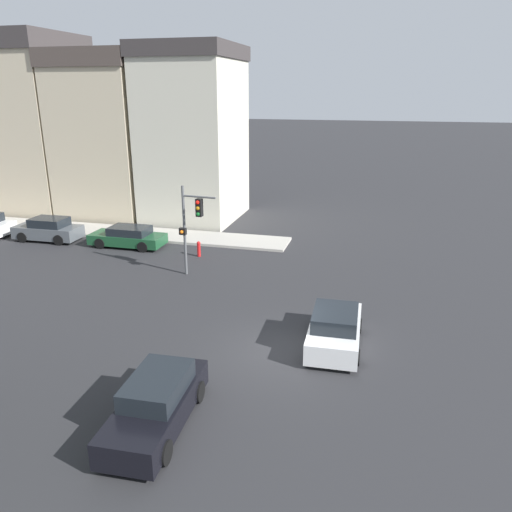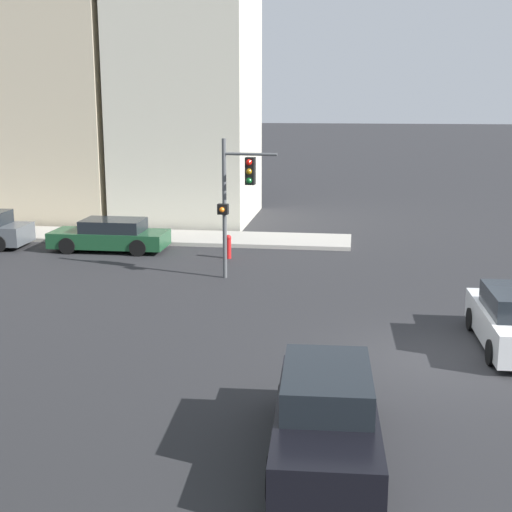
{
  "view_description": "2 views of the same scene",
  "coord_description": "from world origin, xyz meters",
  "px_view_note": "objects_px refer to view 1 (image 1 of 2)",
  "views": [
    {
      "loc": [
        -16.25,
        -3.38,
        9.31
      ],
      "look_at": [
        3.56,
        1.74,
        2.47
      ],
      "focal_mm": 35.0,
      "sensor_mm": 36.0,
      "label": 1
    },
    {
      "loc": [
        -16.45,
        2.1,
        6.09
      ],
      "look_at": [
        0.33,
        4.43,
        2.28
      ],
      "focal_mm": 50.0,
      "sensor_mm": 36.0,
      "label": 2
    }
  ],
  "objects_px": {
    "crossing_car_1": "(335,329)",
    "fire_hydrant": "(199,248)",
    "crossing_car_0": "(157,403)",
    "parked_car_1": "(48,230)",
    "traffic_signal": "(191,219)",
    "parked_car_0": "(128,237)"
  },
  "relations": [
    {
      "from": "crossing_car_0",
      "to": "parked_car_1",
      "type": "height_order",
      "value": "crossing_car_0"
    },
    {
      "from": "traffic_signal",
      "to": "parked_car_1",
      "type": "height_order",
      "value": "traffic_signal"
    },
    {
      "from": "crossing_car_1",
      "to": "parked_car_0",
      "type": "bearing_deg",
      "value": 53.43
    },
    {
      "from": "parked_car_0",
      "to": "traffic_signal",
      "type": "bearing_deg",
      "value": 146.67
    },
    {
      "from": "crossing_car_0",
      "to": "parked_car_1",
      "type": "distance_m",
      "value": 21.6
    },
    {
      "from": "parked_car_0",
      "to": "parked_car_1",
      "type": "height_order",
      "value": "parked_car_1"
    },
    {
      "from": "fire_hydrant",
      "to": "crossing_car_1",
      "type": "bearing_deg",
      "value": -135.07
    },
    {
      "from": "crossing_car_0",
      "to": "crossing_car_1",
      "type": "relative_size",
      "value": 1.11
    },
    {
      "from": "traffic_signal",
      "to": "crossing_car_0",
      "type": "xyz_separation_m",
      "value": [
        -11.86,
        -3.51,
        -2.33
      ]
    },
    {
      "from": "crossing_car_1",
      "to": "fire_hydrant",
      "type": "relative_size",
      "value": 4.51
    },
    {
      "from": "crossing_car_0",
      "to": "parked_car_1",
      "type": "xyz_separation_m",
      "value": [
        15.6,
        14.94,
        -0.02
      ]
    },
    {
      "from": "crossing_car_0",
      "to": "crossing_car_1",
      "type": "bearing_deg",
      "value": 141.03
    },
    {
      "from": "crossing_car_1",
      "to": "fire_hydrant",
      "type": "distance_m",
      "value": 12.5
    },
    {
      "from": "traffic_signal",
      "to": "parked_car_1",
      "type": "distance_m",
      "value": 12.26
    },
    {
      "from": "traffic_signal",
      "to": "crossing_car_0",
      "type": "bearing_deg",
      "value": 21.98
    },
    {
      "from": "traffic_signal",
      "to": "parked_car_0",
      "type": "distance_m",
      "value": 7.34
    },
    {
      "from": "crossing_car_0",
      "to": "parked_car_1",
      "type": "relative_size",
      "value": 1.08
    },
    {
      "from": "crossing_car_1",
      "to": "fire_hydrant",
      "type": "bearing_deg",
      "value": 43.24
    },
    {
      "from": "crossing_car_0",
      "to": "fire_hydrant",
      "type": "xyz_separation_m",
      "value": [
        14.9,
        4.35,
        -0.24
      ]
    },
    {
      "from": "parked_car_1",
      "to": "fire_hydrant",
      "type": "xyz_separation_m",
      "value": [
        -0.69,
        -10.6,
        -0.22
      ]
    },
    {
      "from": "crossing_car_0",
      "to": "crossing_car_1",
      "type": "distance_m",
      "value": 7.53
    },
    {
      "from": "traffic_signal",
      "to": "parked_car_0",
      "type": "bearing_deg",
      "value": -117.73
    }
  ]
}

